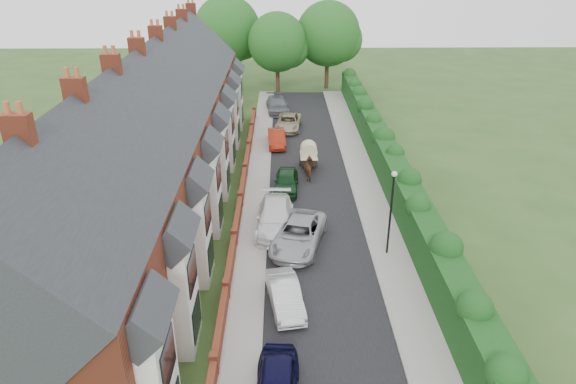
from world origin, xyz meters
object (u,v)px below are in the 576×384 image
Objects in this scene: car_green at (286,181)px; car_grey at (277,105)px; horse_cart at (309,154)px; lamppost at (392,203)px; car_silver_a at (285,295)px; horse at (310,169)px; car_beige at (289,122)px; car_red at (277,138)px; car_white at (275,217)px; car_silver_b at (299,234)px.

car_grey reaches higher than car_green.
lamppost is at bearing -72.99° from horse_cart.
horse reaches higher than car_silver_a.
car_beige is 11.76m from horse.
car_beige is 5.80m from car_grey.
car_red is (-0.75, 9.20, -0.02)m from car_green.
car_white is at bearing -86.91° from car_beige.
horse_cart is (0.00, 1.98, 0.49)m from horse.
car_green is 1.35× the size of horse_cart.
car_green is 2.70m from horse.
lamppost reaches higher than car_grey.
car_silver_b is 1.00× the size of car_white.
car_green is 0.79× the size of car_grey.
car_grey is (0.00, 10.17, 0.07)m from car_red.
car_beige is at bearing 98.44° from horse_cart.
car_green is at bearing 79.08° from car_silver_a.
horse is (2.55, -17.36, 0.01)m from car_grey.
car_red is at bearing 109.42° from car_silver_b.
car_white reaches higher than car_silver_b.
horse_cart is (2.55, -15.38, 0.50)m from car_grey.
car_grey is at bearing 80.89° from car_silver_a.
lamppost is 0.98× the size of car_grey.
horse is at bearing 109.95° from lamppost.
car_silver_b is 3.02× the size of horse.
car_silver_b is 1.33× the size of car_red.
car_silver_a is at bearing -83.78° from car_white.
car_white is 9.93m from horse_cart.
car_silver_a is at bearing -96.58° from horse_cart.
lamppost reaches higher than car_silver_a.
car_beige is at bearing 103.36° from lamppost.
car_red is at bearing -81.65° from horse.
car_silver_b is 21.28m from car_beige.
car_silver_a is 17.32m from horse_cart.
car_silver_a is 0.97× the size of car_green.
lamppost is at bearing -73.40° from car_red.
car_beige is at bearing 88.68° from car_white.
horse_cart reaches higher than car_green.
horse reaches higher than car_beige.
car_green is at bearing 37.11° from horse.
car_silver_b is 1.05× the size of car_grey.
car_grey is (-1.11, 5.69, 0.08)m from car_beige.
car_silver_b is 1.13× the size of car_beige.
horse_cart reaches higher than car_silver_b.
horse_cart is (2.55, -5.21, 0.57)m from car_red.
car_white is at bearing 60.33° from horse.
horse is 0.60× the size of horse_cart.
horse_cart is at bearing -67.11° from car_red.
horse_cart is at bearing 107.01° from lamppost.
car_grey is at bearing 91.97° from car_white.
car_grey is (-1.40, 26.97, -0.01)m from car_silver_b.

